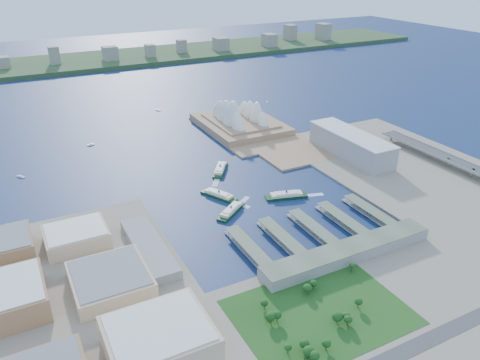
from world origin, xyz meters
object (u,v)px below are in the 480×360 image
ferry_d (286,194)px  ferry_b (220,168)px  toaster_building (351,145)px  opera_house (240,111)px  ferry_c (231,209)px  ferry_a (219,194)px  car_b (474,169)px  car_c (449,158)px

ferry_d → ferry_b: bearing=35.5°
toaster_building → ferry_d: 177.19m
opera_house → toaster_building: (90.00, -200.00, -11.50)m
toaster_building → ferry_c: toaster_building is taller
ferry_a → ferry_d: ferry_d is taller
toaster_building → car_b: size_ratio=36.22×
opera_house → car_b: size_ratio=42.06×
car_c → ferry_a: bearing=-12.1°
ferry_c → ferry_b: bearing=-55.1°
ferry_c → ferry_a: bearing=-41.5°
toaster_building → ferry_b: size_ratio=2.82×
ferry_d → car_b: (263.20, -73.76, 10.33)m
ferry_a → ferry_d: size_ratio=0.96×
opera_house → toaster_building: size_ratio=1.16×
ferry_c → car_b: bearing=-137.7°
toaster_building → car_b: bearing=-54.8°
toaster_building → ferry_a: 241.73m
car_b → car_c: 42.98m
opera_house → car_b: opera_house is taller
ferry_c → car_b: 352.52m
car_b → ferry_a: bearing=161.2°
opera_house → ferry_d: opera_house is taller
opera_house → ferry_a: opera_house is taller
car_b → toaster_building: bearing=125.2°
opera_house → ferry_c: (-154.00, -271.83, -27.16)m
opera_house → toaster_building: 219.62m
ferry_c → opera_house: bearing=-65.5°
toaster_building → ferry_a: bearing=-173.5°
toaster_building → ferry_b: toaster_building is taller
ferry_c → car_c: 346.35m
ferry_b → car_b: car_b is taller
ferry_b → car_c: 337.60m
opera_house → car_b: 393.31m
ferry_b → car_c: car_c is taller
ferry_b → car_b: bearing=3.0°
ferry_c → toaster_building: bearing=-109.5°
ferry_a → car_b: car_b is taller
toaster_building → car_b: 175.49m
car_b → car_c: car_b is taller
opera_house → ferry_b: bearing=-126.2°
ferry_c → ferry_d: bearing=-124.4°
opera_house → car_c: opera_house is taller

